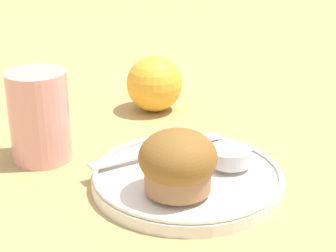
{
  "coord_description": "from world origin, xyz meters",
  "views": [
    {
      "loc": [
        -0.42,
        -0.41,
        0.31
      ],
      "look_at": [
        0.02,
        0.04,
        0.06
      ],
      "focal_mm": 60.0,
      "sensor_mm": 36.0,
      "label": 1
    }
  ],
  "objects_px": {
    "butter_knife": "(158,150)",
    "orange_fruit": "(154,84)",
    "muffin": "(178,163)",
    "juice_glass": "(39,116)"
  },
  "relations": [
    {
      "from": "butter_knife",
      "to": "orange_fruit",
      "type": "relative_size",
      "value": 2.08
    },
    {
      "from": "juice_glass",
      "to": "muffin",
      "type": "bearing_deg",
      "value": -79.02
    },
    {
      "from": "muffin",
      "to": "juice_glass",
      "type": "distance_m",
      "value": 0.21
    },
    {
      "from": "muffin",
      "to": "orange_fruit",
      "type": "bearing_deg",
      "value": 51.57
    },
    {
      "from": "butter_knife",
      "to": "orange_fruit",
      "type": "distance_m",
      "value": 0.2
    },
    {
      "from": "muffin",
      "to": "orange_fruit",
      "type": "distance_m",
      "value": 0.29
    },
    {
      "from": "butter_knife",
      "to": "orange_fruit",
      "type": "height_order",
      "value": "orange_fruit"
    },
    {
      "from": "butter_knife",
      "to": "orange_fruit",
      "type": "bearing_deg",
      "value": 61.46
    },
    {
      "from": "butter_knife",
      "to": "orange_fruit",
      "type": "xyz_separation_m",
      "value": [
        0.13,
        0.15,
        0.02
      ]
    },
    {
      "from": "muffin",
      "to": "juice_glass",
      "type": "height_order",
      "value": "juice_glass"
    }
  ]
}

